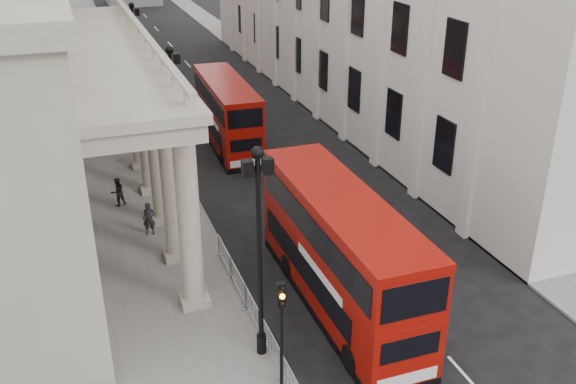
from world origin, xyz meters
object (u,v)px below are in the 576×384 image
object	(u,v)px
lamp_post_mid	(174,109)
traffic_light	(281,316)
lamp_post_north	(136,49)
bus_near	(340,250)
pedestrian_a	(149,219)
bus_far	(227,112)
lamp_post_south	(259,241)
pedestrian_c	(152,178)
pedestrian_b	(118,192)

from	to	relation	value
lamp_post_mid	traffic_light	world-z (taller)	lamp_post_mid
traffic_light	lamp_post_north	bearing A→B (deg)	90.17
bus_near	pedestrian_a	world-z (taller)	bus_near
lamp_post_north	bus_far	size ratio (longest dim) A/B	0.79
lamp_post_south	bus_far	size ratio (longest dim) A/B	0.79
lamp_post_mid	bus_far	world-z (taller)	lamp_post_mid
lamp_post_south	bus_far	distance (m)	22.78
bus_near	pedestrian_c	world-z (taller)	bus_near
pedestrian_a	pedestrian_b	distance (m)	4.10
lamp_post_north	pedestrian_c	size ratio (longest dim) A/B	5.30
lamp_post_mid	lamp_post_north	world-z (taller)	same
pedestrian_b	pedestrian_c	world-z (taller)	pedestrian_b
pedestrian_b	pedestrian_c	xyz separation A→B (m)	(2.11, 1.30, -0.03)
pedestrian_a	pedestrian_c	distance (m)	5.33
bus_near	lamp_post_north	bearing A→B (deg)	97.75
lamp_post_north	traffic_light	world-z (taller)	lamp_post_north
bus_near	bus_far	size ratio (longest dim) A/B	1.11
bus_near	pedestrian_a	size ratio (longest dim) A/B	6.76
lamp_post_south	traffic_light	distance (m)	2.71
bus_near	pedestrian_c	xyz separation A→B (m)	(-5.64, 13.93, -1.73)
bus_near	pedestrian_a	xyz separation A→B (m)	(-6.61, 8.70, -1.65)
lamp_post_north	pedestrian_a	world-z (taller)	lamp_post_north
bus_near	bus_far	distance (m)	20.13
lamp_post_south	bus_far	bearing A→B (deg)	78.33
lamp_post_north	pedestrian_c	world-z (taller)	lamp_post_north
bus_far	pedestrian_c	xyz separation A→B (m)	(-6.15, -6.19, -1.45)
traffic_light	pedestrian_a	distance (m)	13.20
pedestrian_b	pedestrian_c	size ratio (longest dim) A/B	1.04
bus_far	lamp_post_mid	bearing A→B (deg)	-124.56
lamp_post_south	pedestrian_b	distance (m)	15.65
lamp_post_mid	pedestrian_a	bearing A→B (deg)	-115.77
lamp_post_south	pedestrian_c	xyz separation A→B (m)	(-1.57, 15.98, -4.01)
bus_far	pedestrian_a	xyz separation A→B (m)	(-7.12, -11.42, -1.37)
bus_near	pedestrian_b	xyz separation A→B (m)	(-7.75, 12.63, -1.70)
pedestrian_a	pedestrian_b	size ratio (longest dim) A/B	1.06
pedestrian_b	pedestrian_c	bearing A→B (deg)	-167.74
traffic_light	pedestrian_a	bearing A→B (deg)	101.68
lamp_post_north	bus_near	world-z (taller)	lamp_post_north
pedestrian_b	bus_near	bearing A→B (deg)	102.12
lamp_post_south	pedestrian_a	size ratio (longest dim) A/B	4.81
bus_near	pedestrian_b	world-z (taller)	bus_near
bus_far	pedestrian_a	bearing A→B (deg)	-119.89
lamp_post_north	pedestrian_a	bearing A→B (deg)	-96.81
lamp_post_south	pedestrian_a	bearing A→B (deg)	103.30
lamp_post_south	bus_near	bearing A→B (deg)	26.70
bus_near	bus_far	world-z (taller)	bus_near
traffic_light	bus_far	size ratio (longest dim) A/B	0.41
pedestrian_b	pedestrian_c	distance (m)	2.47
lamp_post_north	pedestrian_b	bearing A→B (deg)	-101.98
lamp_post_north	pedestrian_a	size ratio (longest dim) A/B	4.81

